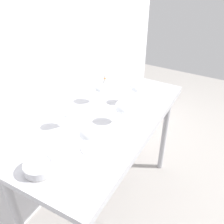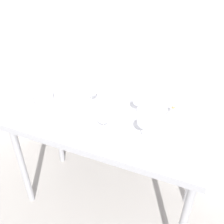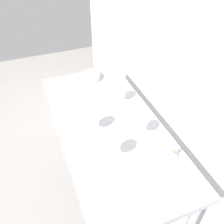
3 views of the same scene
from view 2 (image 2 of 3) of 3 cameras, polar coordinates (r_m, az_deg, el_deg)
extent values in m
plane|color=gray|center=(2.45, -0.73, -18.73)|extent=(6.00, 6.00, 0.00)
cube|color=silver|center=(2.01, 4.72, 15.33)|extent=(3.80, 0.04, 2.60)
cube|color=#9F9FA4|center=(1.81, -0.93, -2.33)|extent=(1.40, 0.64, 0.04)
cube|color=#9F9FA4|center=(1.60, -5.65, -9.14)|extent=(1.40, 0.01, 0.05)
cylinder|color=#9F9FA4|center=(2.24, -19.12, -11.19)|extent=(0.05, 0.05, 0.86)
cylinder|color=#9F9FA4|center=(1.88, 15.36, -22.57)|extent=(0.05, 0.05, 0.86)
cylinder|color=#9F9FA4|center=(2.53, -11.90, -3.51)|extent=(0.05, 0.05, 0.86)
cylinder|color=#9F9FA4|center=(2.22, 17.74, -11.53)|extent=(0.05, 0.05, 0.86)
cylinder|color=white|center=(1.66, 6.75, -5.82)|extent=(0.08, 0.08, 0.00)
cylinder|color=white|center=(1.63, 6.87, -4.53)|extent=(0.01, 0.01, 0.09)
sphere|color=white|center=(1.58, 7.08, -2.25)|extent=(0.08, 0.08, 0.08)
cylinder|color=maroon|center=(1.59, 7.04, -2.66)|extent=(0.06, 0.06, 0.02)
cylinder|color=white|center=(1.86, 5.60, -0.61)|extent=(0.07, 0.07, 0.00)
cylinder|color=white|center=(1.83, 5.68, 0.53)|extent=(0.01, 0.01, 0.09)
sphere|color=white|center=(1.79, 5.83, 2.57)|extent=(0.08, 0.08, 0.08)
cylinder|color=maroon|center=(1.79, 5.80, 2.19)|extent=(0.06, 0.06, 0.02)
cylinder|color=white|center=(1.97, -4.45, 1.86)|extent=(0.06, 0.06, 0.00)
cylinder|color=white|center=(1.95, -4.51, 2.81)|extent=(0.01, 0.01, 0.07)
sphere|color=white|center=(1.91, -4.61, 4.68)|extent=(0.09, 0.09, 0.09)
cylinder|color=maroon|center=(1.92, -4.59, 4.29)|extent=(0.06, 0.06, 0.03)
cylinder|color=white|center=(1.70, -1.89, -4.25)|extent=(0.08, 0.08, 0.00)
cylinder|color=white|center=(1.68, -1.91, -3.19)|extent=(0.01, 0.01, 0.08)
sphere|color=white|center=(1.63, -1.96, -1.12)|extent=(0.09, 0.09, 0.09)
cylinder|color=maroon|center=(1.64, -1.95, -1.54)|extent=(0.06, 0.06, 0.03)
cylinder|color=white|center=(1.87, -10.80, -0.90)|extent=(0.07, 0.07, 0.00)
cylinder|color=white|center=(1.84, -10.95, 0.24)|extent=(0.01, 0.01, 0.09)
sphere|color=white|center=(1.80, -11.24, 2.36)|extent=(0.09, 0.09, 0.09)
cylinder|color=maroon|center=(1.80, -11.18, 1.95)|extent=(0.06, 0.06, 0.02)
cube|color=white|center=(1.65, 12.44, -6.78)|extent=(0.19, 0.28, 0.00)
cube|color=white|center=(2.01, -8.63, 2.32)|extent=(0.32, 0.33, 0.00)
cylinder|color=beige|center=(2.08, -14.84, 2.74)|extent=(0.14, 0.14, 0.01)
cylinder|color=#B7B7BC|center=(2.07, -14.94, 3.31)|extent=(0.15, 0.15, 0.04)
torus|color=#B7B7BC|center=(2.06, -15.03, 3.81)|extent=(0.15, 0.15, 0.01)
cone|color=#B2B2B2|center=(1.87, 13.19, 0.04)|extent=(0.10, 0.10, 0.07)
cylinder|color=#C17F4C|center=(1.84, 13.36, 1.08)|extent=(0.02, 0.02, 0.01)
cone|color=#B2B2B2|center=(1.83, 13.47, 1.73)|extent=(0.02, 0.02, 0.04)
camera|label=1|loc=(1.85, -52.77, 19.20)|focal=40.38mm
camera|label=3|loc=(1.04, 59.29, 20.32)|focal=39.55mm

